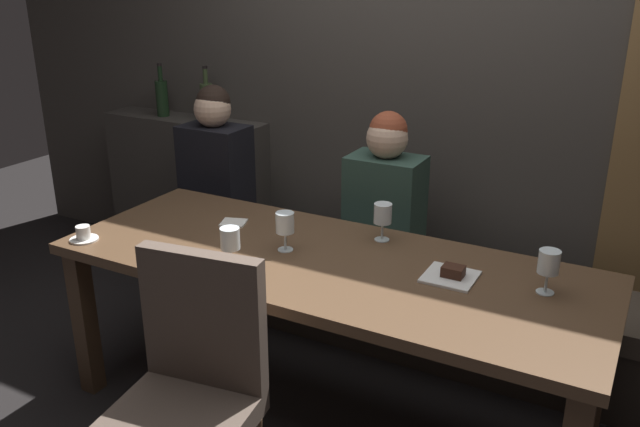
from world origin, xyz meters
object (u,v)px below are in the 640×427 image
at_px(wine_glass_far_right, 549,263).
at_px(diner_redhead, 216,162).
at_px(banquette_bench, 389,300).
at_px(chair_near_side, 189,383).
at_px(wine_glass_center_front, 383,215).
at_px(wine_glass_end_left, 230,240).
at_px(dining_table, 326,279).
at_px(wine_bottle_pale_label, 207,100).
at_px(wine_bottle_dark_red, 162,97).
at_px(diner_bearded, 385,192).
at_px(espresso_cup, 84,234).
at_px(dessert_plate, 451,275).
at_px(wine_glass_far_left, 285,225).

bearing_deg(wine_glass_far_right, diner_redhead, 163.53).
bearing_deg(banquette_bench, chair_near_side, -94.89).
bearing_deg(wine_glass_center_front, wine_glass_end_left, -127.51).
relative_size(dining_table, wine_bottle_pale_label, 6.75).
xyz_separation_m(chair_near_side, wine_bottle_dark_red, (-1.58, 1.74, 0.51)).
distance_m(dining_table, chair_near_side, 0.74).
bearing_deg(diner_bearded, banquette_bench, -14.33).
relative_size(diner_bearded, espresso_cup, 6.24).
relative_size(wine_glass_end_left, wine_glass_far_right, 1.00).
bearing_deg(diner_redhead, wine_glass_end_left, -50.42).
bearing_deg(diner_redhead, wine_glass_far_right, -16.47).
relative_size(wine_bottle_dark_red, espresso_cup, 2.72).
xyz_separation_m(diner_redhead, wine_bottle_dark_red, (-0.66, 0.35, 0.24)).
height_order(wine_glass_far_right, espresso_cup, wine_glass_far_right).
distance_m(wine_bottle_dark_red, wine_glass_center_front, 1.97).
xyz_separation_m(espresso_cup, dessert_plate, (1.49, 0.39, -0.01)).
relative_size(wine_glass_far_right, espresso_cup, 1.37).
relative_size(wine_bottle_pale_label, wine_glass_center_front, 1.99).
xyz_separation_m(diner_bearded, espresso_cup, (-0.95, -1.03, -0.04)).
xyz_separation_m(dining_table, wine_glass_end_left, (-0.29, -0.24, 0.20)).
xyz_separation_m(chair_near_side, wine_bottle_pale_label, (-1.26, 1.78, 0.51)).
distance_m(dining_table, wine_glass_center_front, 0.37).
relative_size(dining_table, chair_near_side, 2.24).
distance_m(banquette_bench, dessert_plate, 0.96).
distance_m(dining_table, diner_bearded, 0.73).
relative_size(dining_table, wine_glass_far_left, 13.41).
bearing_deg(banquette_bench, diner_bearded, 165.67).
height_order(wine_bottle_pale_label, wine_glass_far_right, wine_bottle_pale_label).
bearing_deg(wine_glass_center_front, dining_table, -112.51).
distance_m(wine_glass_end_left, wine_glass_far_right, 1.17).
bearing_deg(wine_glass_end_left, dining_table, 40.11).
height_order(wine_glass_end_left, espresso_cup, wine_glass_end_left).
bearing_deg(chair_near_side, dessert_plate, 52.26).
bearing_deg(dessert_plate, banquette_bench, 128.16).
bearing_deg(wine_glass_far_right, wine_glass_end_left, -162.03).
xyz_separation_m(diner_redhead, espresso_cup, (0.04, -0.99, -0.06)).
height_order(chair_near_side, dessert_plate, chair_near_side).
bearing_deg(wine_glass_far_right, banquette_bench, 144.87).
xyz_separation_m(diner_redhead, dessert_plate, (1.53, -0.60, -0.07)).
bearing_deg(wine_glass_far_left, diner_redhead, 141.81).
bearing_deg(dining_table, wine_glass_far_left, 179.93).
height_order(chair_near_side, wine_glass_far_left, chair_near_side).
distance_m(banquette_bench, wine_glass_center_front, 0.76).
bearing_deg(dessert_plate, diner_redhead, 158.69).
relative_size(wine_glass_far_left, espresso_cup, 1.37).
relative_size(chair_near_side, dessert_plate, 5.16).
bearing_deg(wine_bottle_pale_label, chair_near_side, -54.71).
xyz_separation_m(chair_near_side, diner_redhead, (-0.92, 1.39, 0.27)).
distance_m(wine_glass_end_left, wine_glass_center_front, 0.67).
distance_m(chair_near_side, wine_bottle_dark_red, 2.40).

